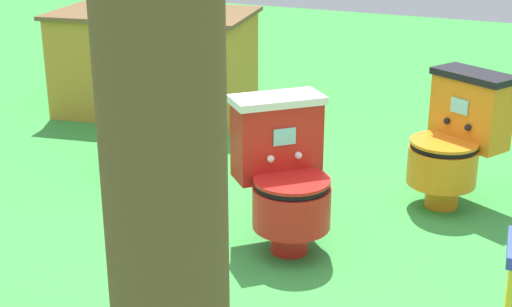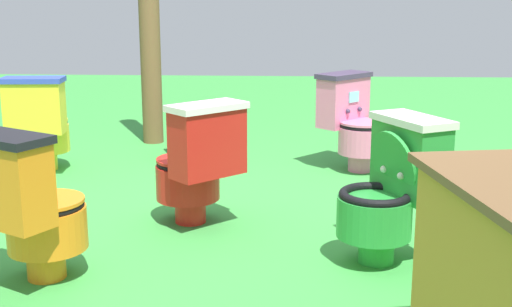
{
  "view_description": "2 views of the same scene",
  "coord_description": "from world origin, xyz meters",
  "px_view_note": "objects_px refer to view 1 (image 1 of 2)",
  "views": [
    {
      "loc": [
        1.29,
        -2.81,
        1.68
      ],
      "look_at": [
        -0.03,
        0.12,
        0.51
      ],
      "focal_mm": 52.58,
      "sensor_mm": 36.0,
      "label": 1
    },
    {
      "loc": [
        -0.48,
        3.99,
        1.32
      ],
      "look_at": [
        -0.27,
        0.12,
        0.4
      ],
      "focal_mm": 47.86,
      "sensor_mm": 36.0,
      "label": 2
    }
  ],
  "objects_px": {
    "vendor_table": "(155,61)",
    "wooden_post": "(169,262)",
    "toilet_orange": "(455,140)",
    "toilet_green": "(151,119)",
    "toilet_red": "(285,174)"
  },
  "relations": [
    {
      "from": "toilet_green",
      "to": "vendor_table",
      "type": "height_order",
      "value": "vendor_table"
    },
    {
      "from": "toilet_red",
      "to": "vendor_table",
      "type": "bearing_deg",
      "value": -87.88
    },
    {
      "from": "vendor_table",
      "to": "wooden_post",
      "type": "xyz_separation_m",
      "value": [
        2.45,
        -3.9,
        0.76
      ]
    },
    {
      "from": "toilet_red",
      "to": "wooden_post",
      "type": "relative_size",
      "value": 0.32
    },
    {
      "from": "vendor_table",
      "to": "wooden_post",
      "type": "relative_size",
      "value": 0.69
    },
    {
      "from": "toilet_green",
      "to": "toilet_orange",
      "type": "bearing_deg",
      "value": 74.73
    },
    {
      "from": "toilet_orange",
      "to": "vendor_table",
      "type": "xyz_separation_m",
      "value": [
        -2.38,
        0.84,
        0.02
      ]
    },
    {
      "from": "toilet_green",
      "to": "vendor_table",
      "type": "bearing_deg",
      "value": -177.45
    },
    {
      "from": "toilet_orange",
      "to": "toilet_green",
      "type": "distance_m",
      "value": 1.72
    },
    {
      "from": "toilet_red",
      "to": "toilet_green",
      "type": "xyz_separation_m",
      "value": [
        -1.03,
        0.47,
        0.0
      ]
    },
    {
      "from": "toilet_green",
      "to": "wooden_post",
      "type": "bearing_deg",
      "value": 5.1
    },
    {
      "from": "toilet_orange",
      "to": "vendor_table",
      "type": "height_order",
      "value": "vendor_table"
    },
    {
      "from": "toilet_orange",
      "to": "wooden_post",
      "type": "bearing_deg",
      "value": 120.07
    },
    {
      "from": "vendor_table",
      "to": "toilet_orange",
      "type": "bearing_deg",
      "value": -19.35
    },
    {
      "from": "toilet_green",
      "to": "vendor_table",
      "type": "xyz_separation_m",
      "value": [
        -0.71,
        1.21,
        0.02
      ]
    }
  ]
}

